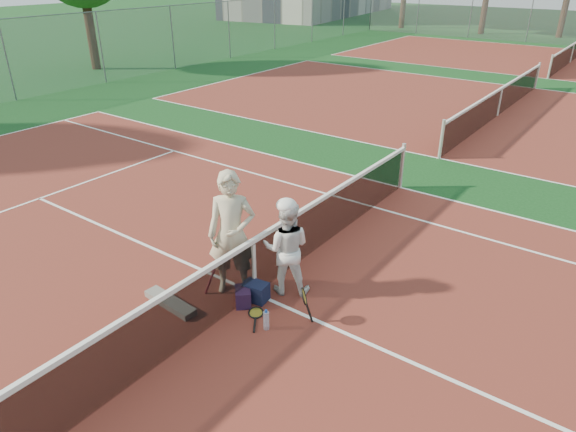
{
  "coord_description": "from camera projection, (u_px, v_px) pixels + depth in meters",
  "views": [
    {
      "loc": [
        4.54,
        -5.3,
        4.85
      ],
      "look_at": [
        0.0,
        0.92,
        1.05
      ],
      "focal_mm": 32.0,
      "sensor_mm": 36.0,
      "label": 1
    }
  ],
  "objects": [
    {
      "name": "court_main",
      "position": [
        255.0,
        293.0,
        8.38
      ],
      "size": [
        23.77,
        10.97,
        0.01
      ],
      "primitive_type": "cube",
      "color": "maroon",
      "rests_on": "ground"
    },
    {
      "name": "water_bottle",
      "position": [
        266.0,
        321.0,
        7.51
      ],
      "size": [
        0.09,
        0.09,
        0.3
      ],
      "primitive_type": "cylinder",
      "color": "#C9E2FF",
      "rests_on": "ground"
    },
    {
      "name": "court_far_a",
      "position": [
        497.0,
        116.0,
        18.16
      ],
      "size": [
        23.77,
        10.97,
        0.01
      ],
      "primitive_type": "cube",
      "color": "maroon",
      "rests_on": "ground"
    },
    {
      "name": "court_far_b",
      "position": [
        570.0,
        62.0,
        27.93
      ],
      "size": [
        23.77,
        10.97,
        0.01
      ],
      "primitive_type": "cube",
      "color": "maroon",
      "rests_on": "ground"
    },
    {
      "name": "net_far_a",
      "position": [
        500.0,
        101.0,
        17.93
      ],
      "size": [
        0.1,
        10.98,
        1.02
      ],
      "primitive_type": null,
      "color": "black",
      "rests_on": "ground"
    },
    {
      "name": "sports_bag_navy",
      "position": [
        256.0,
        291.0,
        8.17
      ],
      "size": [
        0.42,
        0.31,
        0.31
      ],
      "primitive_type": "cube",
      "rotation": [
        0.0,
        0.0,
        0.13
      ],
      "color": "black",
      "rests_on": "ground"
    },
    {
      "name": "ground",
      "position": [
        255.0,
        294.0,
        8.38
      ],
      "size": [
        130.0,
        130.0,
        0.0
      ],
      "primitive_type": "plane",
      "color": "#103C16",
      "rests_on": "ground"
    },
    {
      "name": "player_a",
      "position": [
        232.0,
        234.0,
        8.04
      ],
      "size": [
        0.9,
        0.85,
        2.08
      ],
      "primitive_type": "imported",
      "rotation": [
        0.0,
        0.0,
        0.62
      ],
      "color": "beige",
      "rests_on": "ground"
    },
    {
      "name": "racket_black_held",
      "position": [
        304.0,
        306.0,
        7.6
      ],
      "size": [
        0.31,
        0.33,
        0.58
      ],
      "primitive_type": null,
      "rotation": [
        0.0,
        0.0,
        3.73
      ],
      "color": "black",
      "rests_on": "ground"
    },
    {
      "name": "player_b",
      "position": [
        286.0,
        248.0,
        8.13
      ],
      "size": [
        0.97,
        0.91,
        1.59
      ],
      "primitive_type": "imported",
      "rotation": [
        0.0,
        0.0,
        3.67
      ],
      "color": "white",
      "rests_on": "ground"
    },
    {
      "name": "fence_left",
      "position": [
        58.0,
        54.0,
        21.07
      ],
      "size": [
        0.06,
        54.5,
        3.0
      ],
      "primitive_type": null,
      "rotation": [
        0.0,
        0.0,
        1.57
      ],
      "color": "slate",
      "rests_on": "ground"
    },
    {
      "name": "net_far_b",
      "position": [
        572.0,
        53.0,
        27.71
      ],
      "size": [
        0.1,
        10.98,
        1.02
      ],
      "primitive_type": null,
      "color": "black",
      "rests_on": "ground"
    },
    {
      "name": "net_cover_canvas",
      "position": [
        170.0,
        303.0,
        8.07
      ],
      "size": [
        1.03,
        0.31,
        0.11
      ],
      "primitive_type": "cube",
      "rotation": [
        0.0,
        0.0,
        -0.07
      ],
      "color": "slate",
      "rests_on": "ground"
    },
    {
      "name": "net_main",
      "position": [
        254.0,
        267.0,
        8.16
      ],
      "size": [
        0.1,
        10.98,
        1.02
      ],
      "primitive_type": null,
      "color": "black",
      "rests_on": "ground"
    },
    {
      "name": "racket_red",
      "position": [
        215.0,
        279.0,
        8.25
      ],
      "size": [
        0.35,
        0.36,
        0.57
      ],
      "primitive_type": null,
      "rotation": [
        0.0,
        0.0,
        0.65
      ],
      "color": "maroon",
      "rests_on": "ground"
    },
    {
      "name": "racket_spare",
      "position": [
        256.0,
        313.0,
        7.9
      ],
      "size": [
        0.57,
        0.64,
        0.03
      ],
      "primitive_type": null,
      "rotation": [
        0.0,
        0.0,
        2.2
      ],
      "color": "black",
      "rests_on": "ground"
    },
    {
      "name": "sports_bag_purple",
      "position": [
        243.0,
        296.0,
        8.07
      ],
      "size": [
        0.41,
        0.41,
        0.28
      ],
      "primitive_type": "cube",
      "rotation": [
        0.0,
        0.0,
        -0.81
      ],
      "color": "black",
      "rests_on": "ground"
    }
  ]
}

